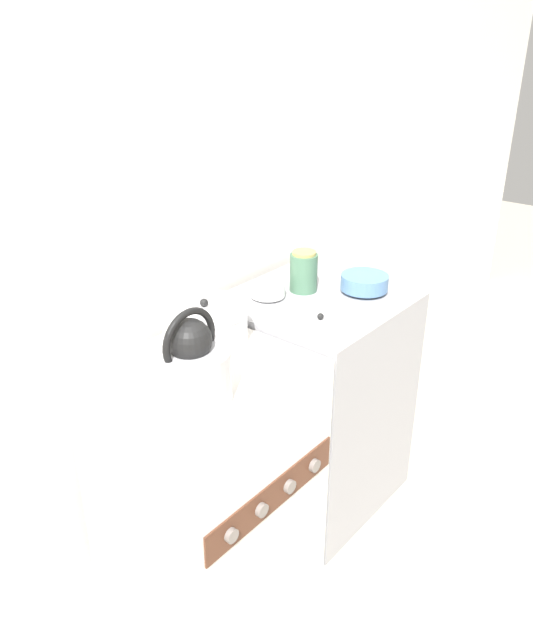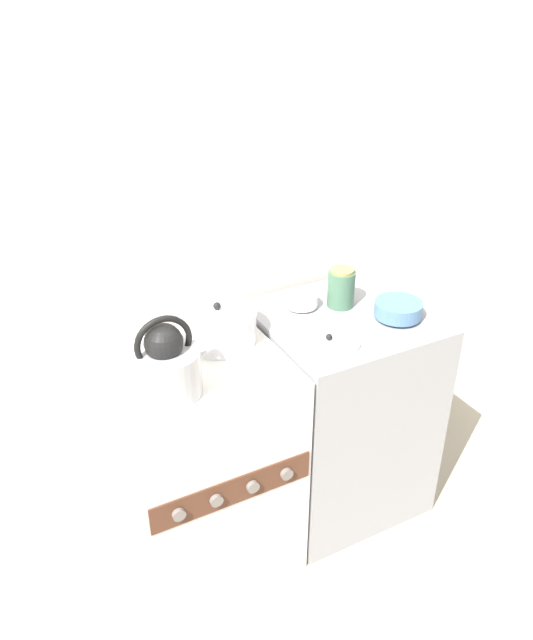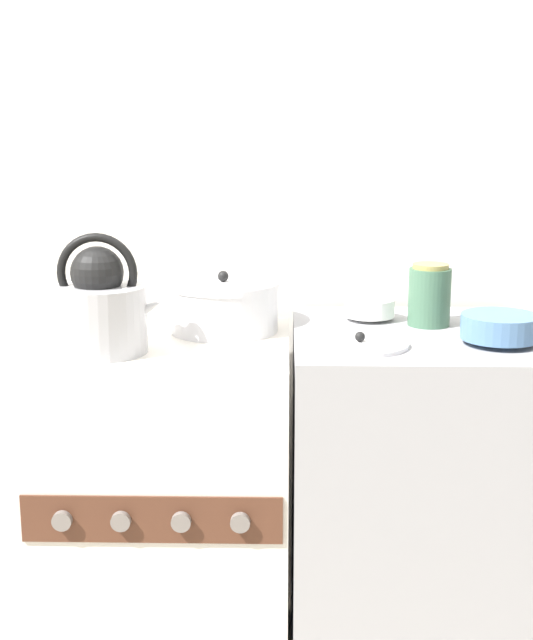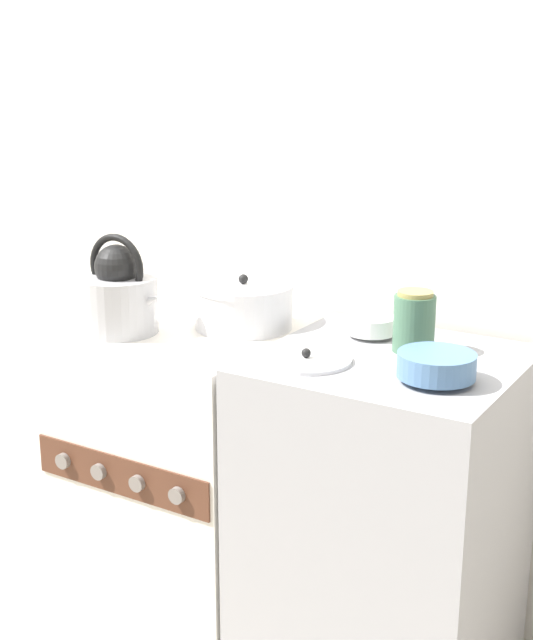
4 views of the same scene
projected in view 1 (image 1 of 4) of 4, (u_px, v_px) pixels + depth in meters
The scene contains 10 objects.
ground_plane at pixel (272, 622), 2.11m from camera, with size 12.00×12.00×0.00m, color #B2A893.
wall_back at pixel (107, 228), 1.96m from camera, with size 7.00×0.06×2.50m.
stove at pixel (209, 485), 2.08m from camera, with size 0.61×0.57×0.88m.
counter at pixel (313, 400), 2.53m from camera, with size 0.63×0.61×0.90m.
kettle at pixel (192, 367), 1.69m from camera, with size 0.27×0.22×0.28m.
cooking_pot at pixel (205, 324), 2.03m from camera, with size 0.29×0.29×0.16m.
enamel_bowl at pixel (364, 282), 2.37m from camera, with size 0.18×0.18×0.07m.
small_ceramic_bowl at pixel (268, 290), 2.32m from camera, with size 0.13×0.13×0.06m.
storage_jar at pixel (304, 272), 2.37m from camera, with size 0.11×0.11×0.16m.
loose_pot_lid at pixel (320, 321), 2.14m from camera, with size 0.23×0.23×0.03m.
Camera 1 is at (-1.14, -0.92, 1.83)m, focal length 35.00 mm.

